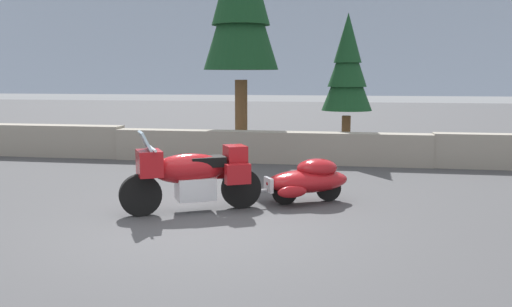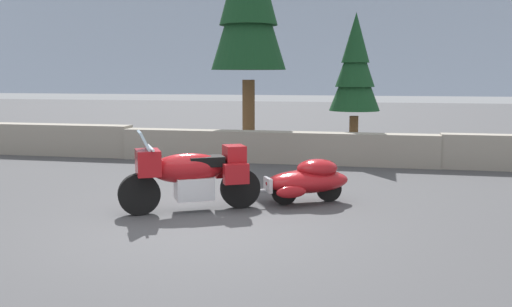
# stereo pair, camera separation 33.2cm
# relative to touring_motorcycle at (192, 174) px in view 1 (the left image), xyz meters

# --- Properties ---
(ground_plane) EXTENTS (80.00, 80.00, 0.00)m
(ground_plane) POSITION_rel_touring_motorcycle_xyz_m (0.41, -0.89, -0.62)
(ground_plane) COLOR #424244
(stone_guard_wall) EXTENTS (24.00, 0.62, 0.86)m
(stone_guard_wall) POSITION_rel_touring_motorcycle_xyz_m (-0.24, 5.39, -0.21)
(stone_guard_wall) COLOR gray
(stone_guard_wall) RESTS_ON ground
(distant_ridgeline) EXTENTS (240.00, 80.00, 16.00)m
(distant_ridgeline) POSITION_rel_touring_motorcycle_xyz_m (0.41, 95.40, 7.38)
(distant_ridgeline) COLOR #99A8BF
(distant_ridgeline) RESTS_ON ground
(touring_motorcycle) EXTENTS (2.09, 1.40, 1.33)m
(touring_motorcycle) POSITION_rel_touring_motorcycle_xyz_m (0.00, 0.00, 0.00)
(touring_motorcycle) COLOR black
(touring_motorcycle) RESTS_ON ground
(car_shaped_trailer) EXTENTS (2.10, 1.39, 0.76)m
(car_shaped_trailer) POSITION_rel_touring_motorcycle_xyz_m (1.78, 0.99, -0.21)
(car_shaped_trailer) COLOR black
(car_shaped_trailer) RESTS_ON ground
(pine_tree_secondary) EXTENTS (1.35, 1.35, 3.84)m
(pine_tree_secondary) POSITION_rel_touring_motorcycle_xyz_m (2.31, 6.82, 1.78)
(pine_tree_secondary) COLOR brown
(pine_tree_secondary) RESTS_ON ground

